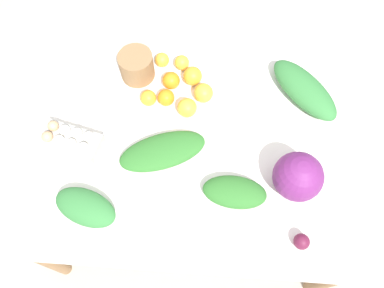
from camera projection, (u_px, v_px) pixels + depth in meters
The scene contains 18 objects.
ground_plane at pixel (192, 200), 2.18m from camera, with size 8.00×8.00×0.00m, color #B2A899.
dining_table at pixel (192, 155), 1.60m from camera, with size 1.41×0.98×0.72m.
cabbage_purple at pixel (298, 177), 1.37m from camera, with size 0.19×0.19×0.19m, color #6B2366.
egg_carton at pixel (70, 140), 1.49m from camera, with size 0.26×0.17×0.09m.
paper_bag at pixel (137, 66), 1.63m from camera, with size 0.15×0.15×0.13m, color olive.
greens_bunch_kale at pixel (163, 151), 1.48m from camera, with size 0.35×0.15×0.06m, color #2D6B28.
greens_bunch_scallion at pixel (304, 89), 1.59m from camera, with size 0.36×0.14×0.09m, color #337538.
greens_bunch_dandelion at pixel (85, 207), 1.38m from camera, with size 0.24×0.13×0.08m, color #337538.
greens_bunch_chard at pixel (235, 192), 1.41m from camera, with size 0.24×0.13×0.07m, color #2D6B28.
beet_root at pixel (302, 242), 1.33m from camera, with size 0.06×0.06×0.06m, color #5B1933.
orange_0 at pixel (203, 93), 1.59m from camera, with size 0.08×0.08×0.08m, color #F9A833.
orange_1 at pixel (166, 98), 1.59m from camera, with size 0.07×0.07×0.07m, color orange.
orange_2 at pixel (187, 108), 1.56m from camera, with size 0.08×0.08×0.08m, color #F9A833.
orange_3 at pixel (193, 76), 1.63m from camera, with size 0.08×0.08×0.08m, color orange.
orange_4 at pixel (171, 81), 1.62m from camera, with size 0.08×0.08×0.08m, color orange.
orange_5 at pixel (148, 98), 1.59m from camera, with size 0.07×0.07×0.07m, color orange.
orange_6 at pixel (162, 60), 1.68m from camera, with size 0.07×0.07×0.07m, color #F9A833.
orange_7 at pixel (182, 63), 1.67m from camera, with size 0.07×0.07×0.07m, color #F9A833.
Camera 1 is at (0.05, -0.66, 2.10)m, focal length 35.00 mm.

